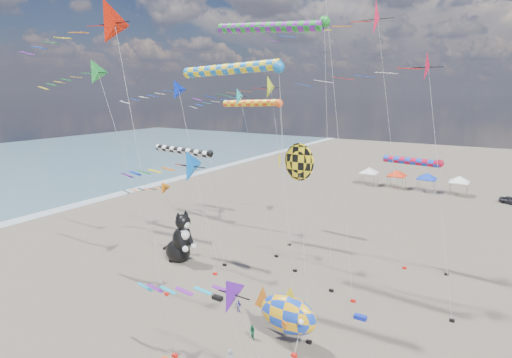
{
  "coord_description": "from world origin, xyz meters",
  "views": [
    {
      "loc": [
        13.84,
        -12.82,
        16.83
      ],
      "look_at": [
        -1.3,
        12.0,
        10.51
      ],
      "focal_mm": 28.0,
      "sensor_mm": 36.0,
      "label": 1
    }
  ],
  "objects_px": {
    "fish_inflatable": "(287,314)",
    "child_green": "(252,333)",
    "parked_car": "(512,201)",
    "cat_inflatable": "(180,236)",
    "child_blue": "(238,306)"
  },
  "relations": [
    {
      "from": "fish_inflatable",
      "to": "parked_car",
      "type": "distance_m",
      "value": 50.86
    },
    {
      "from": "child_green",
      "to": "child_blue",
      "type": "bearing_deg",
      "value": 167.89
    },
    {
      "from": "child_blue",
      "to": "parked_car",
      "type": "height_order",
      "value": "parked_car"
    },
    {
      "from": "parked_car",
      "to": "fish_inflatable",
      "type": "bearing_deg",
      "value": -165.69
    },
    {
      "from": "child_blue",
      "to": "cat_inflatable",
      "type": "bearing_deg",
      "value": 137.68
    },
    {
      "from": "cat_inflatable",
      "to": "child_blue",
      "type": "distance_m",
      "value": 11.72
    },
    {
      "from": "cat_inflatable",
      "to": "parked_car",
      "type": "distance_m",
      "value": 51.49
    },
    {
      "from": "fish_inflatable",
      "to": "cat_inflatable",
      "type": "bearing_deg",
      "value": 157.01
    },
    {
      "from": "child_blue",
      "to": "parked_car",
      "type": "xyz_separation_m",
      "value": [
        18.73,
        47.31,
        0.11
      ]
    },
    {
      "from": "fish_inflatable",
      "to": "child_green",
      "type": "bearing_deg",
      "value": -159.32
    },
    {
      "from": "cat_inflatable",
      "to": "child_green",
      "type": "relative_size",
      "value": 5.12
    },
    {
      "from": "parked_car",
      "to": "child_blue",
      "type": "bearing_deg",
      "value": -171.71
    },
    {
      "from": "child_green",
      "to": "parked_car",
      "type": "bearing_deg",
      "value": 102.03
    },
    {
      "from": "child_green",
      "to": "fish_inflatable",
      "type": "bearing_deg",
      "value": 50.42
    },
    {
      "from": "parked_car",
      "to": "cat_inflatable",
      "type": "bearing_deg",
      "value": 175.4
    }
  ]
}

